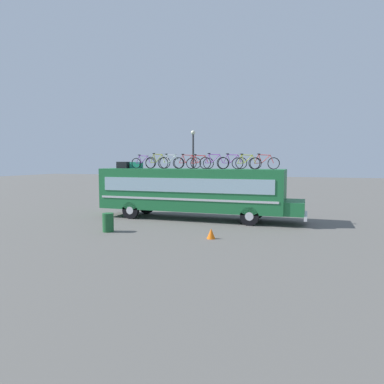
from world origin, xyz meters
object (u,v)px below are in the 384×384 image
at_px(rooftop_bicycle_1, 143,163).
at_px(rooftop_bicycle_5, 200,163).
at_px(luggage_bag_1, 123,165).
at_px(traffic_cone, 211,234).
at_px(rooftop_bicycle_3, 170,162).
at_px(street_lamp, 193,164).
at_px(rooftop_bicycle_8, 246,163).
at_px(trash_bin, 108,222).
at_px(luggage_bag_2, 136,165).
at_px(bus, 193,190).
at_px(rooftop_bicycle_4, 187,162).
at_px(rooftop_bicycle_6, 214,162).
at_px(rooftop_bicycle_2, 158,162).
at_px(rooftop_bicycle_9, 264,163).
at_px(rooftop_bicycle_7, 232,162).

height_order(rooftop_bicycle_1, rooftop_bicycle_5, rooftop_bicycle_5).
xyz_separation_m(luggage_bag_1, traffic_cone, (7.13, -4.80, -3.00)).
xyz_separation_m(rooftop_bicycle_3, street_lamp, (-0.04, 4.47, -0.11)).
height_order(rooftop_bicycle_8, street_lamp, street_lamp).
bearing_deg(rooftop_bicycle_3, trash_bin, -106.39).
bearing_deg(rooftop_bicycle_1, street_lamp, 66.92).
relative_size(rooftop_bicycle_5, street_lamp, 0.30).
relative_size(rooftop_bicycle_5, traffic_cone, 3.65).
height_order(luggage_bag_2, street_lamp, street_lamp).
bearing_deg(rooftop_bicycle_1, trash_bin, -84.40).
relative_size(luggage_bag_2, rooftop_bicycle_8, 0.40).
xyz_separation_m(bus, trash_bin, (-2.77, -4.97, -1.29)).
height_order(rooftop_bicycle_1, rooftop_bicycle_4, rooftop_bicycle_4).
distance_m(rooftop_bicycle_5, trash_bin, 6.66).
xyz_separation_m(bus, street_lamp, (-1.39, 4.29, 1.54)).
bearing_deg(rooftop_bicycle_8, trash_bin, -141.47).
distance_m(rooftop_bicycle_6, street_lamp, 5.36).
distance_m(rooftop_bicycle_2, trash_bin, 5.91).
xyz_separation_m(rooftop_bicycle_6, rooftop_bicycle_9, (2.81, 0.27, -0.01)).
xyz_separation_m(rooftop_bicycle_3, rooftop_bicycle_7, (3.72, 0.30, -0.00)).
bearing_deg(rooftop_bicycle_8, luggage_bag_2, 176.86).
bearing_deg(rooftop_bicycle_5, rooftop_bicycle_9, -2.16).
bearing_deg(rooftop_bicycle_8, luggage_bag_1, 179.22).
xyz_separation_m(rooftop_bicycle_5, rooftop_bicycle_7, (1.96, 0.01, 0.01)).
bearing_deg(rooftop_bicycle_9, rooftop_bicycle_1, -179.81).
distance_m(trash_bin, street_lamp, 9.78).
height_order(bus, trash_bin, bus).
distance_m(bus, luggage_bag_2, 4.12).
distance_m(rooftop_bicycle_3, traffic_cone, 6.84).
bearing_deg(rooftop_bicycle_7, bus, -176.99).
xyz_separation_m(luggage_bag_2, rooftop_bicycle_5, (4.25, -0.09, 0.16)).
relative_size(luggage_bag_1, luggage_bag_2, 1.07).
relative_size(luggage_bag_2, traffic_cone, 1.44).
bearing_deg(rooftop_bicycle_9, luggage_bag_1, -179.70).
bearing_deg(rooftop_bicycle_3, rooftop_bicycle_6, -2.55).
xyz_separation_m(rooftop_bicycle_1, rooftop_bicycle_6, (4.62, -0.24, 0.02)).
relative_size(rooftop_bicycle_7, rooftop_bicycle_8, 1.02).
bearing_deg(luggage_bag_2, rooftop_bicycle_6, -5.50).
height_order(rooftop_bicycle_6, rooftop_bicycle_8, rooftop_bicycle_6).
xyz_separation_m(rooftop_bicycle_8, street_lamp, (-4.63, 4.48, -0.10)).
distance_m(rooftop_bicycle_7, rooftop_bicycle_9, 1.83).
distance_m(rooftop_bicycle_5, rooftop_bicycle_6, 1.06).
relative_size(rooftop_bicycle_6, rooftop_bicycle_7, 1.01).
distance_m(rooftop_bicycle_2, rooftop_bicycle_7, 4.70).
height_order(bus, rooftop_bicycle_9, rooftop_bicycle_9).
height_order(rooftop_bicycle_2, rooftop_bicycle_3, rooftop_bicycle_2).
distance_m(bus, rooftop_bicycle_6, 2.17).
height_order(luggage_bag_1, trash_bin, luggage_bag_1).
bearing_deg(luggage_bag_1, street_lamp, 53.31).
bearing_deg(rooftop_bicycle_2, rooftop_bicycle_5, -0.48).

